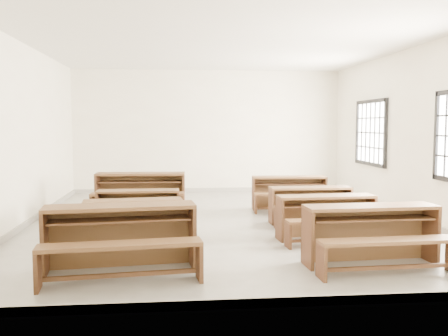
{
  "coord_description": "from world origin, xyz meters",
  "views": [
    {
      "loc": [
        -0.89,
        -8.9,
        1.78
      ],
      "look_at": [
        0.0,
        0.0,
        1.0
      ],
      "focal_mm": 40.0,
      "sensor_mm": 36.0,
      "label": 1
    }
  ],
  "objects": [
    {
      "name": "room",
      "position": [
        0.09,
        0.0,
        2.14
      ],
      "size": [
        8.5,
        8.5,
        3.2
      ],
      "color": "gray",
      "rests_on": "ground"
    },
    {
      "name": "desk_set_4",
      "position": [
        1.59,
        -2.92,
        0.44
      ],
      "size": [
        1.73,
        0.95,
        0.76
      ],
      "rotation": [
        0.0,
        0.0,
        0.04
      ],
      "color": "brown",
      "rests_on": "ground"
    },
    {
      "name": "desk_set_6",
      "position": [
        1.55,
        -0.23,
        0.38
      ],
      "size": [
        1.47,
        0.77,
        0.66
      ],
      "rotation": [
        0.0,
        0.0,
        0.0
      ],
      "color": "brown",
      "rests_on": "ground"
    },
    {
      "name": "desk_set_2",
      "position": [
        -1.52,
        -0.2,
        0.37
      ],
      "size": [
        1.43,
        0.74,
        0.64
      ],
      "rotation": [
        0.0,
        0.0,
        0.0
      ],
      "color": "brown",
      "rests_on": "ground"
    },
    {
      "name": "desk_set_7",
      "position": [
        1.51,
        1.28,
        0.4
      ],
      "size": [
        1.59,
        0.9,
        0.7
      ],
      "rotation": [
        0.0,
        0.0,
        -0.07
      ],
      "color": "brown",
      "rests_on": "ground"
    },
    {
      "name": "desk_set_1",
      "position": [
        -1.51,
        -1.44,
        0.38
      ],
      "size": [
        1.53,
        0.9,
        0.66
      ],
      "rotation": [
        0.0,
        0.0,
        0.1
      ],
      "color": "brown",
      "rests_on": "ground"
    },
    {
      "name": "desk_set_3",
      "position": [
        -1.58,
        1.23,
        0.47
      ],
      "size": [
        1.83,
        1.0,
        0.8
      ],
      "rotation": [
        0.0,
        0.0,
        -0.04
      ],
      "color": "brown",
      "rests_on": "ground"
    },
    {
      "name": "desk_set_0",
      "position": [
        -1.54,
        -2.9,
        0.47
      ],
      "size": [
        1.9,
        1.13,
        0.81
      ],
      "rotation": [
        0.0,
        0.0,
        0.11
      ],
      "color": "brown",
      "rests_on": "ground"
    },
    {
      "name": "desk_set_5",
      "position": [
        1.46,
        -1.47,
        0.4
      ],
      "size": [
        1.57,
        0.88,
        0.69
      ],
      "rotation": [
        0.0,
        0.0,
        0.06
      ],
      "color": "brown",
      "rests_on": "ground"
    }
  ]
}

